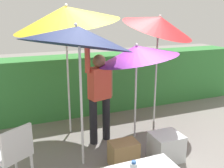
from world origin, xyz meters
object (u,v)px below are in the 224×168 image
object	(u,v)px
umbrella_yellow	(137,53)
cooler_box	(166,147)
umbrella_orange	(66,16)
chair_plastic	(13,153)
crate_cardboard	(124,153)
umbrella_navy	(78,36)
umbrella_rainbow	(159,23)
person_vendor	(99,92)

from	to	relation	value
umbrella_yellow	cooler_box	xyz separation A→B (m)	(0.12, -0.87, -1.39)
umbrella_orange	chair_plastic	distance (m)	2.42
umbrella_yellow	crate_cardboard	size ratio (longest dim) A/B	4.42
umbrella_navy	cooler_box	bearing A→B (deg)	-16.84
cooler_box	crate_cardboard	distance (m)	0.70
umbrella_yellow	cooler_box	world-z (taller)	umbrella_yellow
umbrella_navy	chair_plastic	size ratio (longest dim) A/B	2.60
umbrella_rainbow	cooler_box	xyz separation A→B (m)	(-0.63, -1.39, -1.86)
umbrella_orange	umbrella_navy	xyz separation A→B (m)	(-0.10, -1.13, -0.26)
umbrella_rainbow	crate_cardboard	xyz separation A→B (m)	(-1.33, -1.28, -1.88)
cooler_box	umbrella_navy	bearing A→B (deg)	163.16
umbrella_yellow	cooler_box	size ratio (longest dim) A/B	4.05
cooler_box	crate_cardboard	bearing A→B (deg)	170.85
crate_cardboard	person_vendor	bearing A→B (deg)	95.26
umbrella_yellow	cooler_box	distance (m)	1.64
umbrella_rainbow	umbrella_navy	distance (m)	2.16
person_vendor	crate_cardboard	world-z (taller)	person_vendor
umbrella_orange	chair_plastic	size ratio (longest dim) A/B	2.90
umbrella_orange	crate_cardboard	size ratio (longest dim) A/B	5.98
umbrella_rainbow	umbrella_navy	world-z (taller)	umbrella_rainbow
umbrella_rainbow	person_vendor	distance (m)	1.85
umbrella_rainbow	umbrella_orange	size ratio (longest dim) A/B	0.97
umbrella_yellow	umbrella_navy	world-z (taller)	umbrella_navy
umbrella_rainbow	umbrella_yellow	distance (m)	1.03
umbrella_orange	person_vendor	world-z (taller)	umbrella_orange
umbrella_orange	cooler_box	xyz separation A→B (m)	(1.18, -1.52, -2.01)
chair_plastic	crate_cardboard	distance (m)	1.60
umbrella_navy	crate_cardboard	size ratio (longest dim) A/B	5.37
umbrella_yellow	chair_plastic	size ratio (longest dim) A/B	2.14
umbrella_rainbow	umbrella_orange	bearing A→B (deg)	175.84
umbrella_rainbow	crate_cardboard	size ratio (longest dim) A/B	5.81
person_vendor	umbrella_rainbow	bearing A→B (deg)	16.33
umbrella_yellow	umbrella_navy	size ratio (longest dim) A/B	0.82
umbrella_orange	umbrella_rainbow	bearing A→B (deg)	-4.16
chair_plastic	crate_cardboard	bearing A→B (deg)	-2.71
umbrella_orange	umbrella_yellow	distance (m)	1.39
umbrella_rainbow	person_vendor	size ratio (longest dim) A/B	1.33
umbrella_rainbow	umbrella_orange	distance (m)	1.83
cooler_box	umbrella_yellow	bearing A→B (deg)	97.92
cooler_box	umbrella_rainbow	bearing A→B (deg)	65.46
umbrella_orange	chair_plastic	bearing A→B (deg)	-128.90
umbrella_yellow	chair_plastic	world-z (taller)	umbrella_yellow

